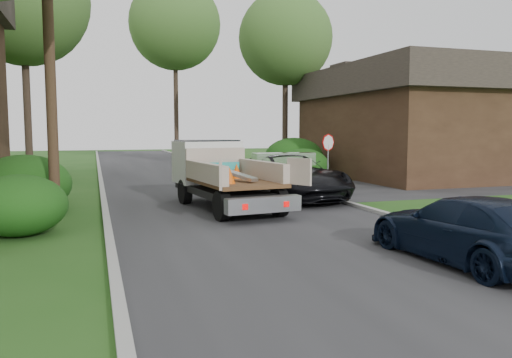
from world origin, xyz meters
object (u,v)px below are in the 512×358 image
at_px(stop_sign, 328,150).
at_px(tree_right_far, 286,39).
at_px(tree_left_far, 23,0).
at_px(black_pickup, 288,176).
at_px(tree_center_far, 175,24).
at_px(navy_suv, 467,229).
at_px(utility_pole, 50,39).
at_px(house_right, 413,121).
at_px(flatbed_truck, 217,170).

height_order(stop_sign, tree_right_far, tree_right_far).
bearing_deg(tree_left_far, black_pickup, -43.55).
height_order(tree_center_far, navy_suv, tree_center_far).
distance_m(tree_left_far, tree_right_far, 15.31).
bearing_deg(tree_right_far, tree_center_far, 118.81).
xyz_separation_m(stop_sign, navy_suv, (-2.60, -11.50, -1.11)).
distance_m(black_pickup, navy_suv, 9.83).
xyz_separation_m(utility_pole, tree_center_far, (7.48, 25.02, 5.81)).
bearing_deg(tree_center_far, navy_suv, -88.94).
bearing_deg(tree_center_far, tree_left_far, -126.16).
distance_m(house_right, black_pickup, 12.51).
xyz_separation_m(utility_pole, black_pickup, (8.16, 2.35, -4.32)).
distance_m(tree_left_far, black_pickup, 16.22).
height_order(tree_left_far, navy_suv, tree_left_far).
xyz_separation_m(stop_sign, tree_left_far, (-12.70, 8.00, 7.20)).
xyz_separation_m(house_right, navy_suv, (-10.40, -16.50, -2.49)).
relative_size(stop_sign, flatbed_truck, 0.40).
relative_size(stop_sign, tree_center_far, 0.17).
distance_m(utility_pole, navy_suv, 11.90).
relative_size(tree_center_far, navy_suv, 3.16).
bearing_deg(navy_suv, flatbed_truck, -74.40).
bearing_deg(navy_suv, tree_left_far, -65.28).
distance_m(tree_right_far, black_pickup, 15.55).
height_order(tree_right_far, black_pickup, tree_right_far).
distance_m(stop_sign, tree_right_far, 13.08).
distance_m(stop_sign, utility_pole, 11.91).
height_order(house_right, tree_left_far, tree_left_far).
bearing_deg(navy_suv, black_pickup, -93.10).
height_order(house_right, navy_suv, house_right).
bearing_deg(tree_right_far, navy_suv, -102.29).
distance_m(house_right, flatbed_truck, 15.47).
height_order(house_right, flatbed_truck, house_right).
relative_size(tree_left_far, black_pickup, 1.98).
bearing_deg(tree_right_far, flatbed_truck, -119.89).
xyz_separation_m(flatbed_truck, black_pickup, (3.00, 0.95, -0.38)).
distance_m(house_right, tree_center_far, 20.93).
height_order(utility_pole, black_pickup, utility_pole).
bearing_deg(flatbed_truck, utility_pole, -171.46).
relative_size(flatbed_truck, navy_suv, 1.35).
distance_m(tree_left_far, tree_center_far, 16.22).
bearing_deg(black_pickup, tree_left_far, 129.51).
distance_m(utility_pole, tree_right_far, 20.12).
distance_m(stop_sign, house_right, 9.37).
height_order(flatbed_truck, black_pickup, flatbed_truck).
xyz_separation_m(house_right, tree_left_far, (-20.50, 3.00, 5.82)).
bearing_deg(tree_center_far, utility_pole, -106.65).
height_order(tree_right_far, tree_center_far, tree_center_far).
relative_size(utility_pole, navy_suv, 2.16).
bearing_deg(house_right, black_pickup, -147.13).
bearing_deg(black_pickup, flatbed_truck, -169.39).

